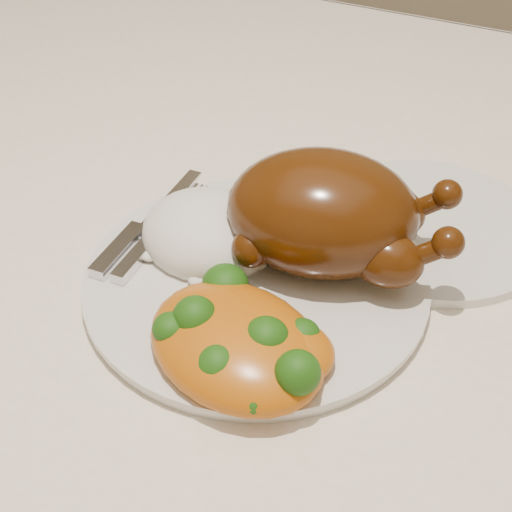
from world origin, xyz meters
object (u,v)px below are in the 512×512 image
at_px(dining_table, 257,285).
at_px(roast_chicken, 328,213).
at_px(dinner_plate, 256,281).
at_px(side_plate, 430,226).

bearing_deg(dining_table, roast_chicken, -32.99).
bearing_deg(dinner_plate, side_plate, 52.06).
xyz_separation_m(dining_table, side_plate, (0.16, 0.03, 0.11)).
distance_m(dinner_plate, roast_chicken, 0.08).
bearing_deg(roast_chicken, side_plate, 39.47).
distance_m(dining_table, roast_chicken, 0.19).
height_order(dining_table, roast_chicken, roast_chicken).
relative_size(dinner_plate, side_plate, 1.34).
height_order(dinner_plate, side_plate, dinner_plate).
relative_size(side_plate, roast_chicken, 1.01).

